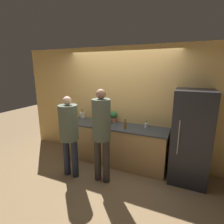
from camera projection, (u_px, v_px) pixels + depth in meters
name	position (u px, v px, depth m)	size (l,w,h in m)	color
ground_plane	(109.00, 169.00, 3.77)	(14.00, 14.00, 0.00)	#8C704C
wall_back	(121.00, 105.00, 4.06)	(5.20, 0.06, 2.60)	#E0B266
counter	(116.00, 144.00, 3.98)	(2.29, 0.65, 0.90)	tan
refrigerator	(191.00, 137.00, 3.24)	(0.67, 0.70, 1.76)	#232328
person_left	(69.00, 130.00, 3.35)	(0.36, 0.36, 1.63)	#232838
person_center	(101.00, 129.00, 3.17)	(0.33, 0.33, 1.78)	#38332D
fruit_bowl	(104.00, 122.00, 3.96)	(0.29, 0.29, 0.14)	brown
utensil_crock	(82.00, 115.00, 4.44)	(0.11, 0.11, 0.25)	silver
bottle_amber	(125.00, 125.00, 3.65)	(0.05, 0.05, 0.20)	brown
bottle_clear	(146.00, 125.00, 3.69)	(0.07, 0.07, 0.14)	silver
bottle_dark	(94.00, 118.00, 4.09)	(0.05, 0.05, 0.22)	#333338
cup_blue	(99.00, 118.00, 4.24)	(0.09, 0.09, 0.09)	#335184
potted_plant	(114.00, 116.00, 4.06)	(0.16, 0.16, 0.26)	#9E6042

